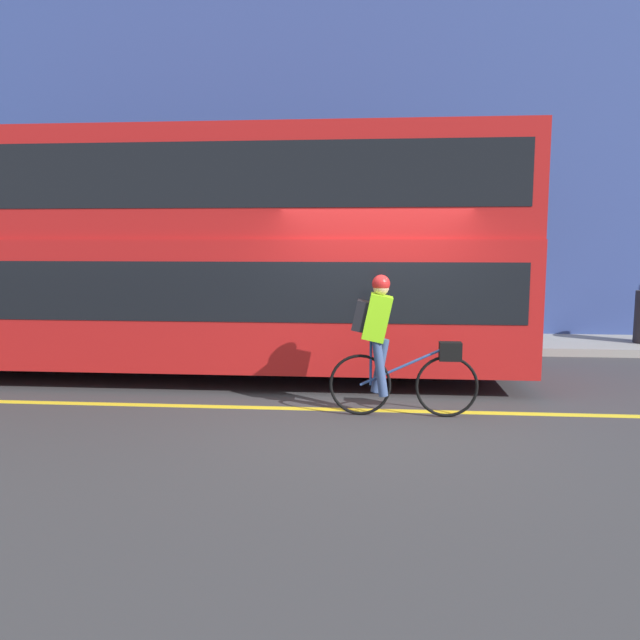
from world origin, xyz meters
The scene contains 6 objects.
ground_plane centered at (0.00, 0.00, 0.00)m, with size 80.00×80.00×0.00m, color #38383A.
road_center_line centered at (0.00, 0.14, 0.00)m, with size 50.00×0.14×0.01m, color yellow.
sidewalk_curb centered at (0.00, 4.94, 0.07)m, with size 60.00×1.85×0.15m.
building_facade centered at (0.00, 6.02, 4.51)m, with size 60.00×0.30×9.02m.
bus centered at (-2.75, 2.03, 2.01)m, with size 9.82×2.55×3.64m.
cyclist_on_bike centered at (0.16, -0.07, 0.91)m, with size 1.77×0.32×1.70m.
Camera 1 is at (-0.02, -7.41, 2.10)m, focal length 35.00 mm.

